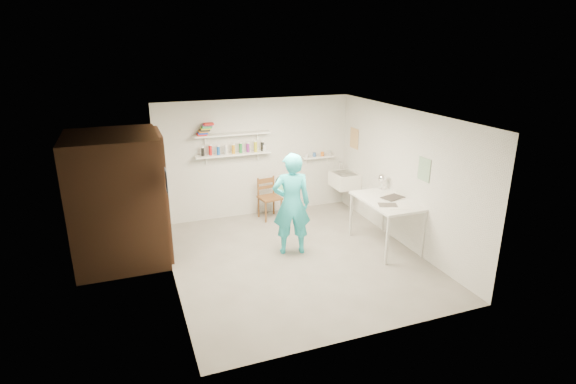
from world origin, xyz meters
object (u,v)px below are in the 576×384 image
object	(u,v)px
belfast_sink	(344,180)
wooden_chair	(270,198)
work_table	(386,223)
man	(292,204)
wall_clock	(284,184)
desk_lamp	(383,178)

from	to	relation	value
belfast_sink	wooden_chair	world-z (taller)	wooden_chair
work_table	man	bearing A→B (deg)	167.66
work_table	wall_clock	bearing A→B (deg)	161.22
belfast_sink	work_table	bearing A→B (deg)	-93.51
desk_lamp	work_table	bearing A→B (deg)	-112.42
wall_clock	desk_lamp	xyz separation A→B (m)	(1.89, -0.05, -0.08)
man	desk_lamp	world-z (taller)	man
belfast_sink	work_table	xyz separation A→B (m)	(-0.11, -1.79, -0.26)
wooden_chair	work_table	bearing A→B (deg)	-61.70
desk_lamp	wooden_chair	bearing A→B (deg)	139.54
belfast_sink	wall_clock	distance (m)	2.22
wooden_chair	desk_lamp	distance (m)	2.33
man	desk_lamp	bearing A→B (deg)	-161.82
belfast_sink	work_table	distance (m)	1.82
wall_clock	desk_lamp	world-z (taller)	wall_clock
man	desk_lamp	xyz separation A→B (m)	(1.84, 0.17, 0.21)
man	wooden_chair	bearing A→B (deg)	-82.02
wooden_chair	work_table	world-z (taller)	wooden_chair
wall_clock	desk_lamp	distance (m)	1.90
wooden_chair	belfast_sink	bearing A→B (deg)	-15.08
belfast_sink	man	size ratio (longest dim) A/B	0.34
belfast_sink	desk_lamp	size ratio (longest dim) A/B	3.68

